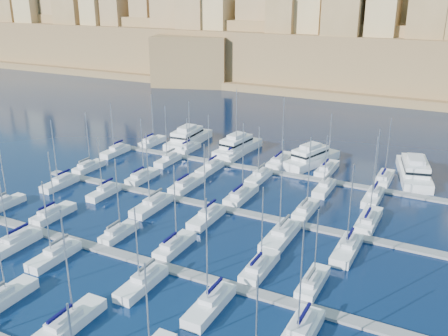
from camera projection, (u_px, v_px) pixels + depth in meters
The scene contains 46 objects.
ground at pixel (197, 232), 82.68m from camera, with size 600.00×600.00×0.00m, color #050F32.
pontoon_mid_near at pixel (156, 265), 72.57m from camera, with size 84.00×2.00×0.40m, color slate.
pontoon_mid_far at pixel (224, 209), 90.98m from camera, with size 84.00×2.00×0.40m, color slate.
pontoon_far at pixel (270, 171), 109.40m from camera, with size 84.00×2.00×0.40m, color slate.
sailboat_2 at pixel (3, 298), 63.82m from camera, with size 2.77×9.25×14.47m.
sailboat_3 at pixel (70, 322), 59.24m from camera, with size 2.92×9.74×15.49m.
sailboat_12 at pixel (5, 203), 91.96m from camera, with size 2.26×7.55×11.70m.
sailboat_13 at pixel (53, 214), 87.64m from camera, with size 2.64×8.79×12.31m.
sailboat_14 at pixel (119, 233), 80.89m from camera, with size 2.33×7.77×13.54m.
sailboat_15 at pixel (175, 246), 76.79m from camera, with size 2.61×8.71×13.96m.
sailboat_16 at pixel (260, 267), 70.89m from camera, with size 2.73×9.09×13.10m.
sailboat_17 at pixel (313, 283), 67.20m from camera, with size 2.51×8.36×11.61m.
sailboat_19 at pixel (13, 244), 77.32m from camera, with size 2.90×9.67×16.46m.
sailboat_20 at pixel (55, 255), 74.05m from camera, with size 2.68×8.95×13.02m.
sailboat_21 at pixel (142, 283), 67.19m from camera, with size 2.72×9.07×12.33m.
sailboat_22 at pixel (210, 305), 62.48m from camera, with size 2.85×9.50×15.78m.
sailboat_23 at pixel (299, 335), 57.00m from camera, with size 3.13×10.42×15.90m.
sailboat_24 at pixel (89, 167), 110.62m from camera, with size 2.49×8.30×13.25m.
sailboat_25 at pixel (142, 177), 104.75m from camera, with size 2.68×8.92×13.50m.
sailboat_26 at pixel (187, 184), 100.65m from camera, with size 3.00×10.01×14.64m.
sailboat_27 at pixel (241, 195), 95.48m from camera, with size 3.02×10.06×15.10m.
sailboat_28 at pixel (306, 210), 89.23m from camera, with size 2.57×8.55×14.44m.
sailboat_29 at pixel (368, 220), 85.13m from camera, with size 3.00×9.98×15.76m.
sailboat_30 at pixel (60, 183), 101.37m from camera, with size 2.59×8.63×14.40m.
sailboat_31 at pixel (104, 192), 96.93m from camera, with size 2.38×7.93×11.99m.
sailboat_32 at pixel (152, 205), 91.00m from camera, with size 2.98×9.92×14.85m.
sailboat_33 at pixel (207, 217), 86.41m from camera, with size 2.79×9.31×14.42m.
sailboat_34 at pixel (281, 236), 79.78m from camera, with size 3.26×10.85×17.28m.
sailboat_35 at pixel (347, 249), 75.76m from camera, with size 2.90×9.68×14.95m.
sailboat_36 at pixel (152, 142), 128.65m from camera, with size 2.68×8.92×13.28m.
sailboat_37 at pixel (189, 148), 123.46m from camera, with size 2.41×8.03×12.74m.
sailboat_38 at pixel (235, 154), 119.14m from camera, with size 3.08×10.26×16.47m.
sailboat_39 at pixel (281, 161), 114.41m from camera, with size 3.24×10.79×15.62m.
sailboat_40 at pixel (327, 169), 109.35m from camera, with size 2.97×9.91×13.33m.
sailboat_41 at pixel (384, 178), 103.86m from camera, with size 2.80×9.33×13.87m.
sailboat_42 at pixel (116, 151), 121.19m from camera, with size 2.64×8.79×13.14m.
sailboat_43 at pixel (168, 160), 115.02m from camera, with size 2.44×8.13×13.85m.
sailboat_44 at pixel (210, 168), 109.95m from camera, with size 2.65×8.82×13.16m.
sailboat_45 at pixel (259, 177), 104.83m from camera, with size 2.69×8.97×12.04m.
sailboat_46 at pixel (324, 188), 99.01m from camera, with size 2.57×8.55×12.09m.
sailboat_47 at pixel (373, 197), 94.62m from camera, with size 2.76×9.19×14.61m.
motor_yacht_a at pixel (188, 138), 128.58m from camera, with size 6.06×17.62×5.25m.
motor_yacht_b at pixel (237, 146), 121.83m from camera, with size 6.50×16.37×5.25m.
motor_yacht_c at pixel (311, 157), 113.82m from camera, with size 9.34×16.63×5.25m.
motor_yacht_d at pixel (414, 171), 105.47m from camera, with size 9.88×19.59×5.25m.
fortified_city at pixel (382, 47), 207.71m from camera, with size 460.00×108.95×59.52m.
Camera 1 is at (37.77, -63.93, 38.15)m, focal length 40.00 mm.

